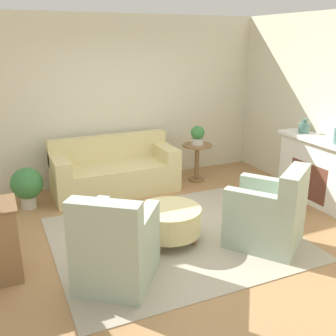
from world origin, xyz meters
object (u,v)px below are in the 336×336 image
Objects in this scene: ottoman_table at (169,220)px; potted_plant_on_side_table at (198,135)px; couch at (115,172)px; side_table at (197,156)px; vase_mantel_near at (304,128)px; potted_plant_floor at (27,185)px; armchair_left at (116,249)px; armchair_right at (269,216)px.

ottoman_table is 2.40× the size of potted_plant_on_side_table.
potted_plant_on_side_table reaches higher than couch.
ottoman_table is 2.29m from side_table.
vase_mantel_near reaches higher than potted_plant_floor.
ottoman_table is 2.34m from potted_plant_on_side_table.
potted_plant_on_side_table reaches higher than side_table.
armchair_left is 3.29× the size of potted_plant_on_side_table.
side_table is at bearing 180.00° from potted_plant_on_side_table.
couch is at bearing 73.55° from armchair_left.
ottoman_table is at bearing 34.17° from armchair_left.
armchair_right is (1.90, 0.00, 0.00)m from armchair_left.
vase_mantel_near is (2.68, -1.33, 0.76)m from couch.
armchair_left is 3.28m from side_table.
side_table is (1.36, 1.83, 0.16)m from ottoman_table.
armchair_right is 4.84× the size of vase_mantel_near.
vase_mantel_near is 0.36× the size of potted_plant_floor.
armchair_right reaches higher than potted_plant_on_side_table.
armchair_left is 4.84× the size of vase_mantel_near.
ottoman_table is 2.76m from vase_mantel_near.
armchair_right is at bearing -43.18° from potted_plant_floor.
vase_mantel_near reaches higher than potted_plant_on_side_table.
potted_plant_floor is (-0.63, 2.38, -0.03)m from armchair_left.
side_table is at bearing 82.59° from armchair_right.
potted_plant_floor is (-4.05, 1.19, -0.74)m from vase_mantel_near.
armchair_right is at bearing -65.32° from couch.
potted_plant_floor is at bearing -174.06° from couch.
vase_mantel_near is at bearing 19.17° from armchair_left.
couch is 3.01× the size of side_table.
couch is at bearing 153.59° from vase_mantel_near.
side_table is at bearing 134.58° from vase_mantel_near.
ottoman_table is 1.18× the size of side_table.
side_table is at bearing 0.74° from potted_plant_floor.
armchair_left is at bearing -75.14° from potted_plant_floor.
couch is at bearing 114.68° from armchair_right.
armchair_left is at bearing 180.00° from armchair_right.
side_table reaches higher than ottoman_table.
potted_plant_on_side_table is 2.88m from potted_plant_floor.
ottoman_table is 3.54× the size of vase_mantel_near.
ottoman_table is (0.86, 0.58, -0.10)m from armchair_left.
side_table is 2.03× the size of potted_plant_on_side_table.
armchair_right is 2.43m from side_table.
ottoman_table is 1.27× the size of potted_plant_floor.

